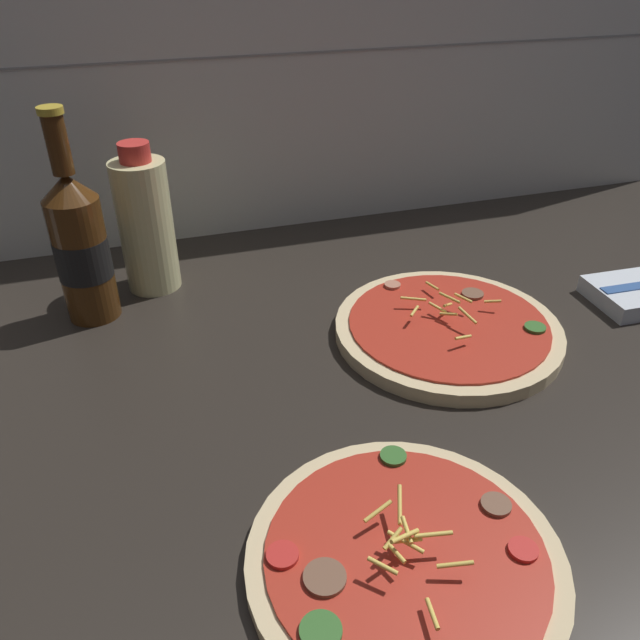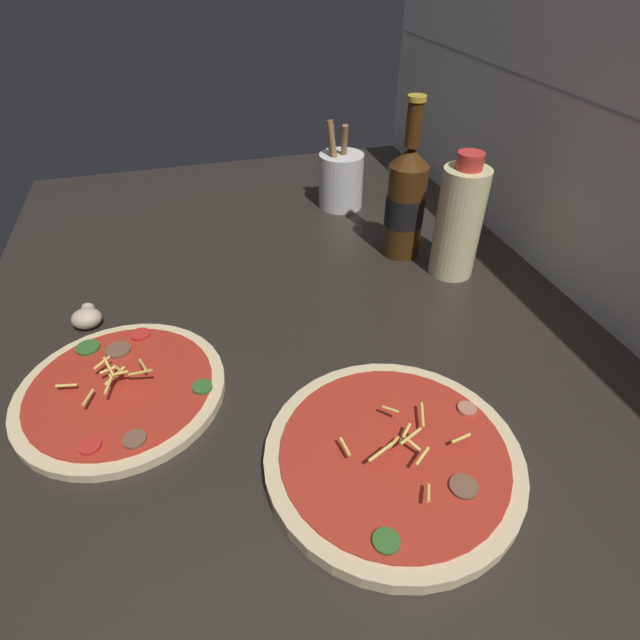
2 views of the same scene
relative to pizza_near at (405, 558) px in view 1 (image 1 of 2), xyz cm
name	(u,v)px [view 1 (image 1 of 2)]	position (x,y,z in cm)	size (l,w,h in cm)	color
counter_slab	(346,396)	(3.16, 22.95, -2.03)	(160.00, 90.00, 2.50)	#28231E
tile_backsplash	(247,55)	(3.16, 68.45, 26.72)	(160.00, 1.13, 60.00)	silver
pizza_near	(405,558)	(0.00, 0.00, 0.00)	(25.70, 25.70, 5.03)	beige
pizza_far	(448,329)	(18.74, 28.90, 0.23)	(28.07, 28.07, 4.84)	beige
beer_bottle	(81,246)	(-23.31, 47.55, 9.18)	(6.71, 6.71, 26.85)	#47280F
oil_bottle	(146,224)	(-15.06, 53.28, 8.66)	(7.36, 7.36, 20.52)	beige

